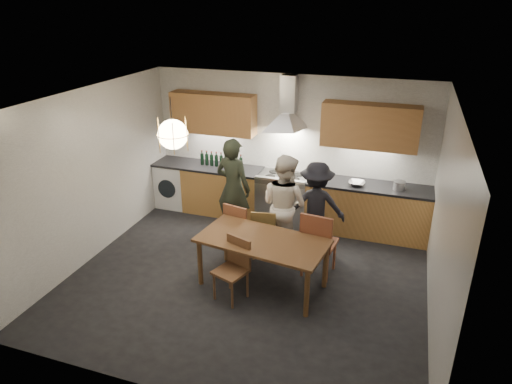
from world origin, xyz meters
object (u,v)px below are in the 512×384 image
(dining_table, at_px, (262,245))
(mixing_bowl, at_px, (357,183))
(chair_front, at_px, (234,264))
(person_left, at_px, (233,188))
(person_mid, at_px, (284,205))
(chair_back_left, at_px, (239,226))
(stock_pot, at_px, (399,186))
(person_right, at_px, (316,206))
(wine_bottles, at_px, (221,160))

(dining_table, distance_m, mixing_bowl, 2.24)
(chair_front, distance_m, person_left, 1.81)
(person_mid, bearing_deg, chair_back_left, 55.87)
(chair_front, distance_m, person_mid, 1.44)
(chair_front, relative_size, stock_pot, 4.54)
(chair_back_left, relative_size, stock_pot, 4.74)
(person_mid, bearing_deg, person_left, 8.83)
(person_left, height_order, person_right, person_left)
(dining_table, bearing_deg, mixing_bowl, 71.20)
(person_mid, xyz_separation_m, mixing_bowl, (0.98, 0.95, 0.12))
(mixing_bowl, bearing_deg, chair_back_left, -140.44)
(chair_front, height_order, wine_bottles, wine_bottles)
(chair_front, height_order, person_mid, person_mid)
(dining_table, distance_m, chair_back_left, 0.90)
(person_right, relative_size, mixing_bowl, 5.37)
(chair_back_left, relative_size, chair_front, 1.04)
(person_mid, relative_size, mixing_bowl, 6.01)
(dining_table, bearing_deg, person_left, 133.70)
(person_mid, bearing_deg, stock_pot, -124.34)
(wine_bottles, bearing_deg, stock_pot, -1.40)
(person_left, bearing_deg, dining_table, 136.41)
(dining_table, relative_size, chair_front, 2.15)
(chair_back_left, xyz_separation_m, person_left, (-0.34, 0.65, 0.34))
(person_right, height_order, wine_bottles, person_right)
(chair_back_left, height_order, chair_front, chair_back_left)
(chair_back_left, height_order, mixing_bowl, mixing_bowl)
(stock_pot, bearing_deg, person_left, -164.81)
(chair_back_left, distance_m, stock_pot, 2.68)
(person_right, relative_size, wine_bottles, 1.75)
(person_left, height_order, person_mid, person_left)
(person_left, distance_m, person_mid, 0.99)
(dining_table, relative_size, wine_bottles, 2.24)
(person_mid, bearing_deg, chair_front, 102.39)
(mixing_bowl, bearing_deg, dining_table, -116.93)
(dining_table, height_order, stock_pot, stock_pot)
(person_mid, bearing_deg, dining_table, 113.65)
(chair_front, height_order, mixing_bowl, mixing_bowl)
(dining_table, height_order, person_left, person_left)
(person_left, height_order, stock_pot, person_left)
(dining_table, distance_m, chair_front, 0.47)
(chair_back_left, bearing_deg, person_left, -50.84)
(chair_front, distance_m, stock_pot, 3.10)
(mixing_bowl, height_order, stock_pot, stock_pot)
(dining_table, height_order, mixing_bowl, mixing_bowl)
(chair_front, distance_m, wine_bottles, 2.76)
(chair_front, xyz_separation_m, person_left, (-0.65, 1.65, 0.36))
(chair_back_left, relative_size, person_left, 0.53)
(mixing_bowl, xyz_separation_m, wine_bottles, (-2.47, 0.11, 0.10))
(chair_back_left, xyz_separation_m, wine_bottles, (-0.87, 1.43, 0.52))
(chair_front, bearing_deg, person_mid, 96.95)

